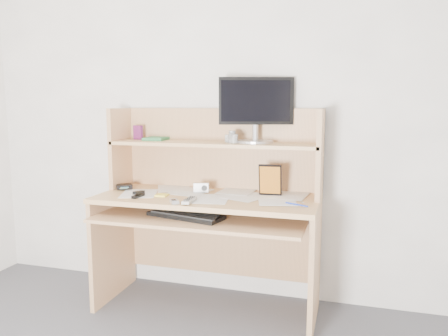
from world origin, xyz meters
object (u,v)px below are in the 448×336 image
(keyboard, at_px, (186,215))
(game_case, at_px, (270,180))
(monitor, at_px, (256,108))
(tv_remote, at_px, (189,200))
(desk, at_px, (211,202))

(keyboard, relative_size, game_case, 2.48)
(keyboard, distance_m, game_case, 0.57)
(keyboard, distance_m, monitor, 0.82)
(game_case, xyz_separation_m, monitor, (-0.12, 0.10, 0.45))
(tv_remote, bearing_deg, keyboard, 134.94)
(desk, height_order, game_case, desk)
(keyboard, xyz_separation_m, monitor, (0.34, 0.38, 0.64))
(game_case, bearing_deg, tv_remote, -147.30)
(tv_remote, bearing_deg, monitor, 49.60)
(keyboard, height_order, monitor, monitor)
(monitor, bearing_deg, game_case, -59.48)
(desk, distance_m, tv_remote, 0.30)
(desk, height_order, tv_remote, desk)
(keyboard, relative_size, monitor, 1.06)
(tv_remote, bearing_deg, game_case, 32.20)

